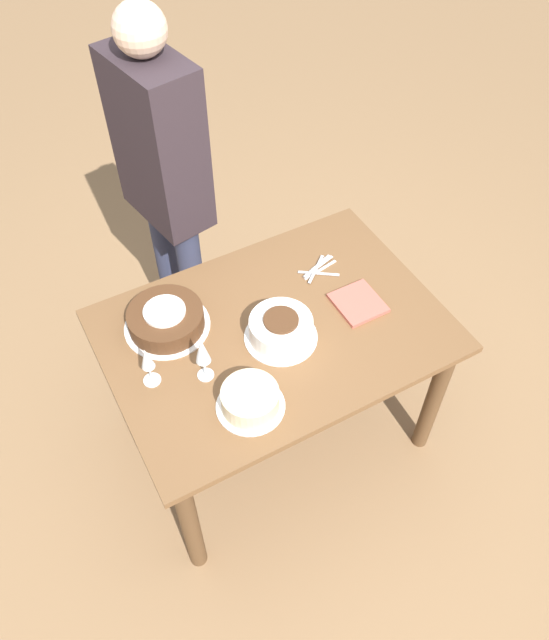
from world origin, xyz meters
The scene contains 10 objects.
ground_plane centered at (0.00, 0.00, 0.00)m, with size 12.00×12.00×0.00m, color #8E6B47.
dining_table centered at (0.00, 0.00, 0.63)m, with size 1.28×0.91×0.76m.
cake_center_white centered at (0.00, 0.05, 0.81)m, with size 0.28×0.28×0.11m.
cake_front_chocolate centered at (0.35, -0.21, 0.80)m, with size 0.33×0.33×0.09m.
cake_back_decorated centered at (0.24, 0.26, 0.80)m, with size 0.24×0.24×0.09m.
wine_glass_near centered at (0.50, 0.00, 0.88)m, with size 0.06×0.06×0.18m.
wine_glass_far centered at (0.32, 0.07, 0.90)m, with size 0.06×0.06×0.21m.
fork_pile centered at (-0.31, -0.19, 0.76)m, with size 0.18×0.13×0.01m.
napkin_stack centered at (-0.35, 0.05, 0.76)m, with size 0.18×0.19×0.02m.
person_cutting centered at (0.11, -0.74, 1.04)m, with size 0.29×0.43×1.72m.
Camera 1 is at (0.72, 1.31, 2.60)m, focal length 35.00 mm.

